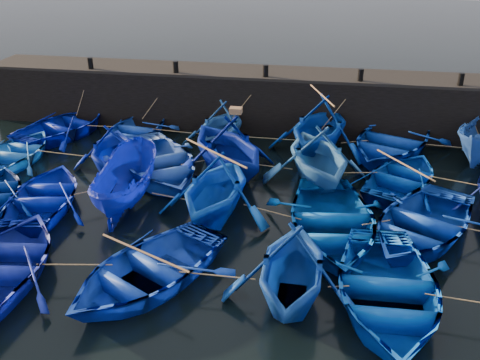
# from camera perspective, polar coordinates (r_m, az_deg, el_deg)

# --- Properties ---
(ground) EXTENTS (120.00, 120.00, 0.00)m
(ground) POSITION_cam_1_polar(r_m,az_deg,el_deg) (15.79, -2.01, -7.28)
(ground) COLOR black
(ground) RESTS_ON ground
(quay_wall) EXTENTS (26.00, 2.50, 2.50)m
(quay_wall) POSITION_cam_1_polar(r_m,az_deg,el_deg) (24.72, 2.94, 8.42)
(quay_wall) COLOR black
(quay_wall) RESTS_ON ground
(quay_top) EXTENTS (26.00, 2.50, 0.12)m
(quay_top) POSITION_cam_1_polar(r_m,az_deg,el_deg) (24.37, 3.01, 11.36)
(quay_top) COLOR black
(quay_top) RESTS_ON quay_wall
(bollard_0) EXTENTS (0.24, 0.24, 0.50)m
(bollard_0) POSITION_cam_1_polar(r_m,az_deg,el_deg) (25.65, -15.67, 11.90)
(bollard_0) COLOR black
(bollard_0) RESTS_ON quay_top
(bollard_1) EXTENTS (0.24, 0.24, 0.50)m
(bollard_1) POSITION_cam_1_polar(r_m,az_deg,el_deg) (24.23, -6.88, 11.89)
(bollard_1) COLOR black
(bollard_1) RESTS_ON quay_top
(bollard_2) EXTENTS (0.24, 0.24, 0.50)m
(bollard_2) POSITION_cam_1_polar(r_m,az_deg,el_deg) (23.42, 2.75, 11.56)
(bollard_2) COLOR black
(bollard_2) RESTS_ON quay_top
(bollard_3) EXTENTS (0.24, 0.24, 0.50)m
(bollard_3) POSITION_cam_1_polar(r_m,az_deg,el_deg) (23.28, 12.74, 10.88)
(bollard_3) COLOR black
(bollard_3) RESTS_ON quay_top
(bollard_4) EXTENTS (0.24, 0.24, 0.50)m
(bollard_4) POSITION_cam_1_polar(r_m,az_deg,el_deg) (23.82, 22.50, 9.90)
(bollard_4) COLOR black
(bollard_4) RESTS_ON quay_top
(boat_0) EXTENTS (5.06, 5.78, 1.00)m
(boat_0) POSITION_cam_1_polar(r_m,az_deg,el_deg) (25.04, -18.21, 5.55)
(boat_0) COLOR #000F86
(boat_0) RESTS_ON ground
(boat_1) EXTENTS (3.74, 4.79, 0.91)m
(boat_1) POSITION_cam_1_polar(r_m,az_deg,el_deg) (23.85, -11.32, 5.26)
(boat_1) COLOR blue
(boat_1) RESTS_ON ground
(boat_2) EXTENTS (3.79, 4.24, 2.01)m
(boat_2) POSITION_cam_1_polar(r_m,az_deg,el_deg) (22.37, -2.06, 5.88)
(boat_2) COLOR #2158A7
(boat_2) RESTS_ON ground
(boat_3) EXTENTS (5.08, 5.55, 2.48)m
(boat_3) POSITION_cam_1_polar(r_m,az_deg,el_deg) (21.85, 8.51, 5.76)
(boat_3) COLOR #023096
(boat_3) RESTS_ON ground
(boat_4) EXTENTS (5.98, 6.85, 1.19)m
(boat_4) POSITION_cam_1_polar(r_m,az_deg,el_deg) (22.65, 15.80, 4.04)
(boat_4) COLOR #062F93
(boat_4) RESTS_ON ground
(boat_6) EXTENTS (3.22, 4.37, 0.88)m
(boat_6) POSITION_cam_1_polar(r_m,az_deg,el_deg) (22.92, -22.74, 2.81)
(boat_6) COLOR blue
(boat_6) RESTS_ON ground
(boat_7) EXTENTS (4.05, 4.42, 1.96)m
(boat_7) POSITION_cam_1_polar(r_m,az_deg,el_deg) (20.64, -13.45, 3.34)
(boat_7) COLOR #061DA2
(boat_7) RESTS_ON ground
(boat_8) EXTENTS (6.34, 6.79, 1.15)m
(boat_8) POSITION_cam_1_polar(r_m,az_deg,el_deg) (20.10, -8.78, 1.89)
(boat_8) COLOR blue
(boat_8) RESTS_ON ground
(boat_9) EXTENTS (6.08, 6.19, 2.47)m
(boat_9) POSITION_cam_1_polar(r_m,az_deg,el_deg) (19.67, -1.30, 3.75)
(boat_9) COLOR #00127F
(boat_9) RESTS_ON ground
(boat_10) EXTENTS (5.12, 5.52, 2.38)m
(boat_10) POSITION_cam_1_polar(r_m,az_deg,el_deg) (19.16, 8.38, 2.70)
(boat_10) COLOR #2866B2
(boat_10) RESTS_ON ground
(boat_11) EXTENTS (4.72, 5.25, 0.90)m
(boat_11) POSITION_cam_1_polar(r_m,az_deg,el_deg) (19.86, 16.98, 0.31)
(boat_11) COLOR #00329A
(boat_11) RESTS_ON ground
(boat_14) EXTENTS (3.97, 4.98, 0.93)m
(boat_14) POSITION_cam_1_polar(r_m,az_deg,el_deg) (18.81, -20.06, -1.57)
(boat_14) COLOR #0318A6
(boat_14) RESTS_ON ground
(boat_15) EXTENTS (1.93, 4.49, 1.70)m
(boat_15) POSITION_cam_1_polar(r_m,az_deg,el_deg) (18.05, -12.17, -0.30)
(boat_15) COLOR #0D1DA6
(boat_15) RESTS_ON ground
(boat_16) EXTENTS (4.15, 4.66, 2.24)m
(boat_16) POSITION_cam_1_polar(r_m,az_deg,el_deg) (16.82, -2.61, -0.68)
(boat_16) COLOR blue
(boat_16) RESTS_ON ground
(boat_17) EXTENTS (4.56, 5.88, 1.12)m
(boat_17) POSITION_cam_1_polar(r_m,az_deg,el_deg) (16.20, 9.73, -4.42)
(boat_17) COLOR #003E95
(boat_17) RESTS_ON ground
(boat_18) EXTENTS (5.66, 6.24, 1.06)m
(boat_18) POSITION_cam_1_polar(r_m,az_deg,el_deg) (16.83, 18.75, -4.41)
(boat_18) COLOR #07309B
(boat_18) RESTS_ON ground
(boat_21) EXTENTS (4.01, 5.21, 1.00)m
(boat_21) POSITION_cam_1_polar(r_m,az_deg,el_deg) (15.58, -23.75, -8.07)
(boat_21) COLOR navy
(boat_21) RESTS_ON ground
(boat_22) EXTENTS (5.40, 5.94, 1.01)m
(boat_22) POSITION_cam_1_polar(r_m,az_deg,el_deg) (14.22, -10.04, -9.41)
(boat_22) COLOR #1138C3
(boat_22) RESTS_ON ground
(boat_23) EXTENTS (3.46, 4.01, 2.09)m
(boat_23) POSITION_cam_1_polar(r_m,az_deg,el_deg) (13.24, 5.57, -9.16)
(boat_23) COLOR #0C3D98
(boat_23) RESTS_ON ground
(boat_24) EXTENTS (3.97, 5.43, 1.10)m
(boat_24) POSITION_cam_1_polar(r_m,az_deg,el_deg) (13.73, 15.38, -11.24)
(boat_24) COLOR blue
(boat_24) RESTS_ON ground
(wooden_crate) EXTENTS (0.44, 0.35, 0.21)m
(wooden_crate) POSITION_cam_1_polar(r_m,az_deg,el_deg) (19.15, -0.45, 7.42)
(wooden_crate) COLOR olive
(wooden_crate) RESTS_ON boat_9
(mooring_ropes) EXTENTS (17.81, 11.96, 2.10)m
(mooring_ropes) POSITION_cam_1_polar(r_m,az_deg,el_deg) (19.61, 2.56, 2.51)
(mooring_ropes) COLOR tan
(mooring_ropes) RESTS_ON ground
(loose_oars) EXTENTS (9.40, 11.81, 1.64)m
(loose_oars) POSITION_cam_1_polar(r_m,az_deg,el_deg) (17.48, 4.77, 2.35)
(loose_oars) COLOR #99724C
(loose_oars) RESTS_ON ground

